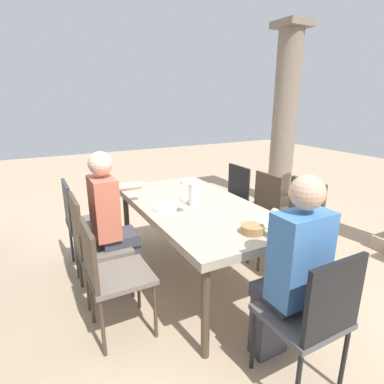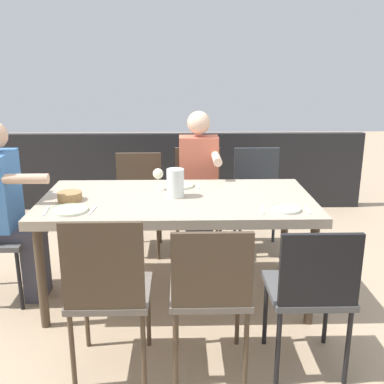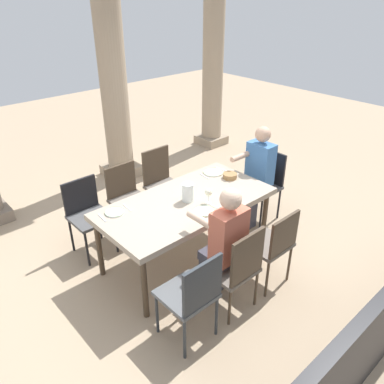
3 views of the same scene
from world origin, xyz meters
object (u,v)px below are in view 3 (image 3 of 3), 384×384
at_px(chair_west_north, 87,211).
at_px(plate_0, 115,212).
at_px(chair_west_south, 193,293).
at_px(chair_head_east, 265,181).
at_px(chair_mid_south, 237,266).
at_px(diner_woman_green, 256,174).
at_px(chair_east_south, 273,242).
at_px(wine_glass_1, 209,193).
at_px(water_pitcher, 188,193).
at_px(bread_basket, 230,176).
at_px(stone_column_centre, 114,85).
at_px(plate_2, 213,172).
at_px(plate_1, 204,211).
at_px(diner_man_white, 223,243).
at_px(dining_table, 186,206).
at_px(chair_east_north, 162,180).
at_px(stone_column_far, 213,67).

distance_m(chair_west_north, plate_0, 0.65).
distance_m(chair_west_south, chair_head_east, 2.32).
xyz_separation_m(chair_west_south, chair_head_east, (2.13, 0.91, -0.01)).
bearing_deg(chair_mid_south, diner_woman_green, 33.76).
distance_m(chair_east_south, diner_woman_green, 1.24).
bearing_deg(wine_glass_1, diner_woman_green, 10.59).
height_order(diner_woman_green, wine_glass_1, diner_woman_green).
xyz_separation_m(chair_head_east, water_pitcher, (-1.38, -0.01, 0.33)).
xyz_separation_m(plate_0, bread_basket, (1.47, -0.25, 0.02)).
height_order(stone_column_centre, plate_2, stone_column_centre).
xyz_separation_m(stone_column_centre, plate_1, (-0.69, -2.72, -0.71)).
height_order(chair_mid_south, plate_1, chair_mid_south).
bearing_deg(diner_man_white, stone_column_centre, 74.76).
height_order(water_pitcher, bread_basket, water_pitcher).
bearing_deg(dining_table, plate_2, 22.75).
xyz_separation_m(chair_west_south, plate_1, (0.72, 0.62, 0.24)).
height_order(chair_east_south, plate_1, chair_east_south).
relative_size(stone_column_centre, wine_glass_1, 18.15).
relative_size(chair_west_north, chair_mid_south, 0.95).
relative_size(plate_1, bread_basket, 1.35).
height_order(chair_head_east, stone_column_centre, stone_column_centre).
xyz_separation_m(diner_man_white, plate_0, (-0.53, 1.04, 0.09)).
distance_m(wine_glass_1, plate_2, 0.75).
relative_size(chair_east_south, chair_head_east, 0.96).
height_order(plate_2, bread_basket, bread_basket).
bearing_deg(water_pitcher, dining_table, 143.85).
bearing_deg(wine_glass_1, chair_east_north, 78.58).
relative_size(dining_table, stone_column_centre, 0.64).
xyz_separation_m(stone_column_far, plate_2, (-2.09, -2.13, -0.71)).
xyz_separation_m(diner_man_white, wine_glass_1, (0.33, 0.54, 0.20)).
height_order(diner_woman_green, water_pitcher, diner_woman_green).
height_order(chair_west_south, chair_mid_south, chair_mid_south).
xyz_separation_m(chair_mid_south, chair_east_south, (0.55, 0.01, -0.00)).
relative_size(plate_0, plate_1, 0.89).
distance_m(stone_column_centre, water_pitcher, 2.60).
height_order(dining_table, stone_column_far, stone_column_far).
bearing_deg(water_pitcher, chair_east_north, 68.95).
height_order(stone_column_centre, wine_glass_1, stone_column_centre).
bearing_deg(plate_1, stone_column_centre, 75.79).
relative_size(diner_woman_green, stone_column_far, 0.44).
distance_m(chair_east_south, plate_2, 1.28).
relative_size(diner_woman_green, bread_basket, 7.80).
bearing_deg(chair_head_east, chair_east_south, -138.34).
height_order(chair_mid_south, plate_2, chair_mid_south).
distance_m(dining_table, chair_east_south, 1.00).
xyz_separation_m(chair_head_east, stone_column_far, (1.41, 2.42, 0.95)).
bearing_deg(diner_man_white, chair_head_east, 24.89).
height_order(stone_column_far, plate_1, stone_column_far).
distance_m(stone_column_centre, plate_1, 2.89).
bearing_deg(chair_west_south, wine_glass_1, 39.24).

